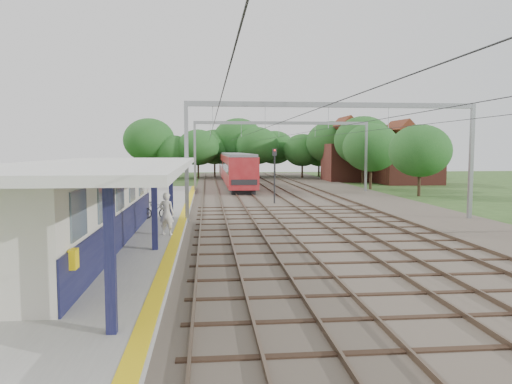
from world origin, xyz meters
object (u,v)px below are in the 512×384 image
bicycle (155,210)px  signal_post (275,170)px  train (234,167)px  person (167,214)px

bicycle → signal_post: 12.87m
train → signal_post: size_ratio=8.13×
person → bicycle: person is taller
bicycle → signal_post: (8.12, 9.80, 1.88)m
train → signal_post: 24.41m
person → signal_post: (7.06, 15.21, 1.39)m
person → signal_post: bearing=-95.6°
train → signal_post: signal_post is taller
train → bicycle: bearing=-100.4°
bicycle → train: size_ratio=0.05×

